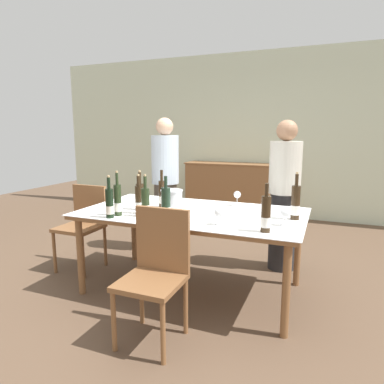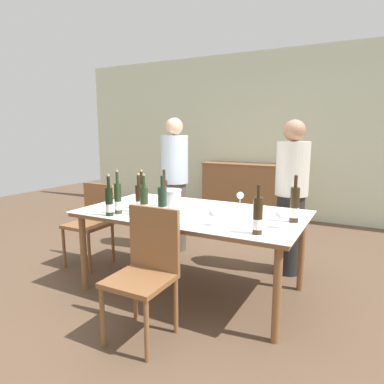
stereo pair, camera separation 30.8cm
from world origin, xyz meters
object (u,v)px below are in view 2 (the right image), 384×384
(wine_bottle_1, at_px, (142,196))
(wine_glass_1, at_px, (240,196))
(wine_bottle_5, at_px, (139,199))
(wine_bottle_0, at_px, (118,199))
(wine_glass_0, at_px, (281,216))
(chair_left_end, at_px, (93,218))
(dining_table, at_px, (192,218))
(ice_bucket, at_px, (171,201))
(wine_bottle_3, at_px, (295,206))
(wine_bottle_6, at_px, (164,194))
(wine_bottle_7, at_px, (144,202))
(person_host, at_px, (175,185))
(wine_bottle_8, at_px, (109,202))
(sideboard_cabinet, at_px, (245,190))
(chair_near_front, at_px, (146,264))
(wine_bottle_4, at_px, (162,204))
(wine_glass_2, at_px, (213,214))
(wine_bottle_2, at_px, (258,217))
(person_guest_left, at_px, (291,198))

(wine_bottle_1, distance_m, wine_glass_1, 0.94)
(wine_bottle_5, bearing_deg, wine_bottle_0, -134.36)
(wine_glass_0, xyz_separation_m, chair_left_end, (-2.14, 0.25, -0.33))
(chair_left_end, bearing_deg, dining_table, -3.61)
(ice_bucket, height_order, wine_glass_1, ice_bucket)
(wine_glass_1, relative_size, chair_left_end, 0.16)
(wine_bottle_0, bearing_deg, wine_glass_0, 8.65)
(wine_bottle_3, distance_m, wine_glass_0, 0.23)
(wine_bottle_6, height_order, wine_bottle_7, wine_bottle_7)
(wine_bottle_0, xyz_separation_m, person_host, (-0.17, 1.27, -0.07))
(wine_bottle_7, xyz_separation_m, wine_bottle_8, (-0.26, -0.14, 0.00))
(sideboard_cabinet, height_order, wine_bottle_7, wine_bottle_7)
(sideboard_cabinet, relative_size, wine_bottle_6, 4.18)
(chair_near_front, bearing_deg, wine_bottle_3, 44.34)
(wine_bottle_4, xyz_separation_m, person_host, (-0.63, 1.27, -0.06))
(wine_bottle_8, distance_m, wine_glass_1, 1.23)
(ice_bucket, xyz_separation_m, wine_glass_2, (0.49, -0.18, -0.02))
(wine_bottle_2, height_order, wine_glass_1, wine_bottle_2)
(wine_bottle_1, distance_m, wine_bottle_6, 0.23)
(dining_table, height_order, person_host, person_host)
(wine_bottle_2, relative_size, wine_bottle_3, 0.90)
(wine_bottle_3, relative_size, wine_glass_1, 2.70)
(wine_bottle_8, relative_size, wine_glass_2, 2.65)
(wine_bottle_4, bearing_deg, wine_bottle_3, 23.76)
(dining_table, relative_size, wine_bottle_0, 5.15)
(wine_bottle_7, relative_size, wine_glass_0, 2.59)
(sideboard_cabinet, xyz_separation_m, chair_left_end, (-0.81, -2.82, 0.06))
(wine_bottle_1, height_order, person_host, person_host)
(wine_glass_0, xyz_separation_m, wine_glass_1, (-0.52, 0.56, 0.01))
(wine_bottle_0, bearing_deg, wine_glass_2, 2.45)
(dining_table, bearing_deg, chair_near_front, -86.99)
(wine_bottle_5, distance_m, chair_left_end, 1.01)
(sideboard_cabinet, relative_size, wine_bottle_3, 3.79)
(wine_bottle_5, relative_size, wine_bottle_8, 0.98)
(wine_bottle_2, bearing_deg, wine_bottle_4, 178.29)
(wine_bottle_4, xyz_separation_m, chair_left_end, (-1.22, 0.46, -0.36))
(wine_bottle_6, height_order, wine_bottle_8, wine_bottle_8)
(wine_bottle_1, bearing_deg, sideboard_cabinet, 90.22)
(wine_glass_0, bearing_deg, chair_left_end, 173.30)
(wine_bottle_7, height_order, wine_bottle_8, wine_bottle_7)
(wine_bottle_6, xyz_separation_m, person_guest_left, (1.05, 0.76, -0.08))
(wine_bottle_2, xyz_separation_m, chair_near_front, (-0.69, -0.38, -0.35))
(chair_left_end, bearing_deg, chair_near_front, -32.81)
(wine_bottle_1, bearing_deg, wine_bottle_8, -103.61)
(dining_table, xyz_separation_m, wine_bottle_7, (-0.29, -0.33, 0.18))
(sideboard_cabinet, height_order, wine_bottle_1, wine_bottle_1)
(wine_glass_1, bearing_deg, wine_bottle_6, -154.43)
(chair_near_front, bearing_deg, person_guest_left, 67.45)
(sideboard_cabinet, height_order, wine_bottle_6, wine_bottle_6)
(dining_table, relative_size, wine_bottle_8, 5.55)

